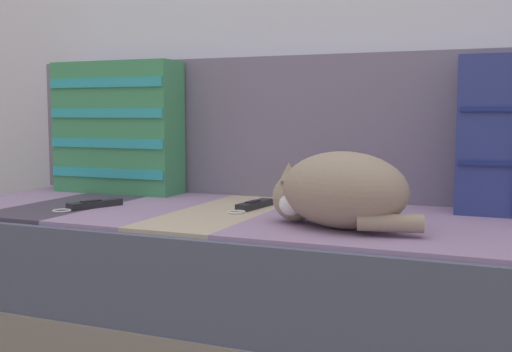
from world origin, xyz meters
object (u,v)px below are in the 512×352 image
object	(u,v)px
sleeping_cat	(337,192)
game_remote_near	(253,205)
throw_pillow_striped	(118,128)
game_remote_far	(93,205)
couch	(270,290)

from	to	relation	value
sleeping_cat	game_remote_near	xyz separation A→B (m)	(-0.29, 0.19, -0.07)
throw_pillow_striped	game_remote_far	world-z (taller)	throw_pillow_striped
throw_pillow_striped	sleeping_cat	world-z (taller)	throw_pillow_striped
couch	game_remote_far	distance (m)	0.54
throw_pillow_striped	game_remote_near	size ratio (longest dim) A/B	2.11
game_remote_near	game_remote_far	bearing A→B (deg)	-158.64
throw_pillow_striped	game_remote_far	bearing A→B (deg)	-66.98
couch	game_remote_far	size ratio (longest dim) A/B	9.42
couch	throw_pillow_striped	world-z (taller)	throw_pillow_striped
throw_pillow_striped	game_remote_far	distance (m)	0.40
throw_pillow_striped	sleeping_cat	bearing A→B (deg)	-22.74
throw_pillow_striped	sleeping_cat	xyz separation A→B (m)	(0.83, -0.35, -0.13)
sleeping_cat	game_remote_far	bearing A→B (deg)	177.34
throw_pillow_striped	game_remote_far	size ratio (longest dim) A/B	2.06
couch	game_remote_near	bearing A→B (deg)	158.16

